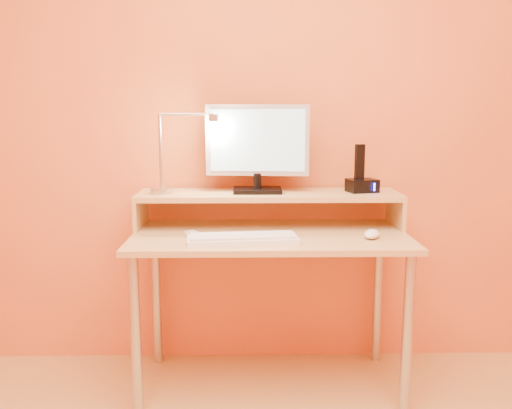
{
  "coord_description": "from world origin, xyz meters",
  "views": [
    {
      "loc": [
        -0.1,
        -1.11,
        1.25
      ],
      "look_at": [
        -0.06,
        1.13,
        0.86
      ],
      "focal_mm": 37.59,
      "sensor_mm": 36.0,
      "label": 1
    }
  ],
  "objects_px": {
    "monitor_panel": "(257,140)",
    "mouse": "(372,234)",
    "lamp_base": "(162,191)",
    "remote_control": "(196,237)",
    "phone_dock": "(362,186)",
    "keyboard": "(243,240)"
  },
  "relations": [
    {
      "from": "monitor_panel",
      "to": "mouse",
      "type": "bearing_deg",
      "value": -23.69
    },
    {
      "from": "lamp_base",
      "to": "remote_control",
      "type": "xyz_separation_m",
      "value": [
        0.17,
        -0.22,
        -0.16
      ]
    },
    {
      "from": "lamp_base",
      "to": "remote_control",
      "type": "distance_m",
      "value": 0.33
    },
    {
      "from": "lamp_base",
      "to": "mouse",
      "type": "xyz_separation_m",
      "value": [
        0.91,
        -0.22,
        -0.15
      ]
    },
    {
      "from": "remote_control",
      "to": "lamp_base",
      "type": "bearing_deg",
      "value": 102.85
    },
    {
      "from": "remote_control",
      "to": "phone_dock",
      "type": "bearing_deg",
      "value": -5.9
    },
    {
      "from": "monitor_panel",
      "to": "lamp_base",
      "type": "distance_m",
      "value": 0.49
    },
    {
      "from": "phone_dock",
      "to": "keyboard",
      "type": "height_order",
      "value": "phone_dock"
    },
    {
      "from": "lamp_base",
      "to": "monitor_panel",
      "type": "bearing_deg",
      "value": 5.25
    },
    {
      "from": "phone_dock",
      "to": "remote_control",
      "type": "distance_m",
      "value": 0.81
    },
    {
      "from": "phone_dock",
      "to": "mouse",
      "type": "height_order",
      "value": "phone_dock"
    },
    {
      "from": "lamp_base",
      "to": "remote_control",
      "type": "relative_size",
      "value": 0.55
    },
    {
      "from": "monitor_panel",
      "to": "lamp_base",
      "type": "relative_size",
      "value": 4.71
    },
    {
      "from": "lamp_base",
      "to": "phone_dock",
      "type": "xyz_separation_m",
      "value": [
        0.92,
        0.03,
        0.02
      ]
    },
    {
      "from": "lamp_base",
      "to": "mouse",
      "type": "distance_m",
      "value": 0.95
    },
    {
      "from": "keyboard",
      "to": "remote_control",
      "type": "xyz_separation_m",
      "value": [
        -0.2,
        0.05,
        -0.0
      ]
    },
    {
      "from": "phone_dock",
      "to": "remote_control",
      "type": "height_order",
      "value": "phone_dock"
    },
    {
      "from": "lamp_base",
      "to": "keyboard",
      "type": "xyz_separation_m",
      "value": [
        0.37,
        -0.28,
        -0.16
      ]
    },
    {
      "from": "monitor_panel",
      "to": "keyboard",
      "type": "height_order",
      "value": "monitor_panel"
    },
    {
      "from": "keyboard",
      "to": "remote_control",
      "type": "bearing_deg",
      "value": 158.87
    },
    {
      "from": "lamp_base",
      "to": "mouse",
      "type": "relative_size",
      "value": 0.91
    },
    {
      "from": "monitor_panel",
      "to": "lamp_base",
      "type": "xyz_separation_m",
      "value": [
        -0.44,
        -0.04,
        -0.23
      ]
    }
  ]
}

